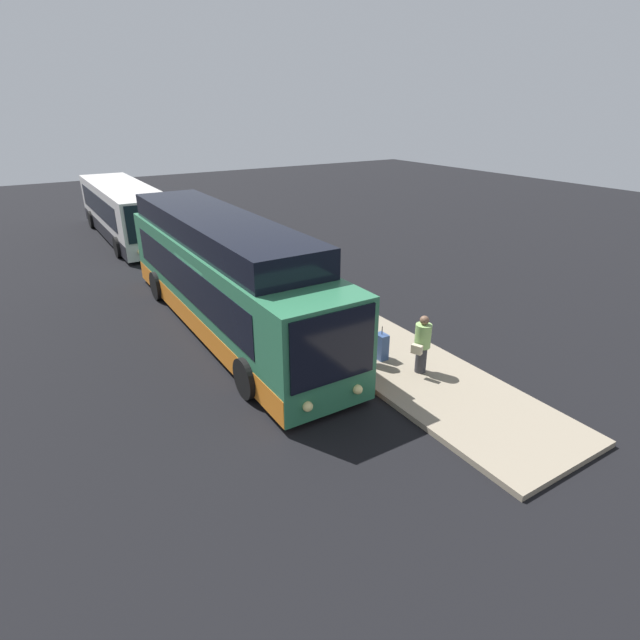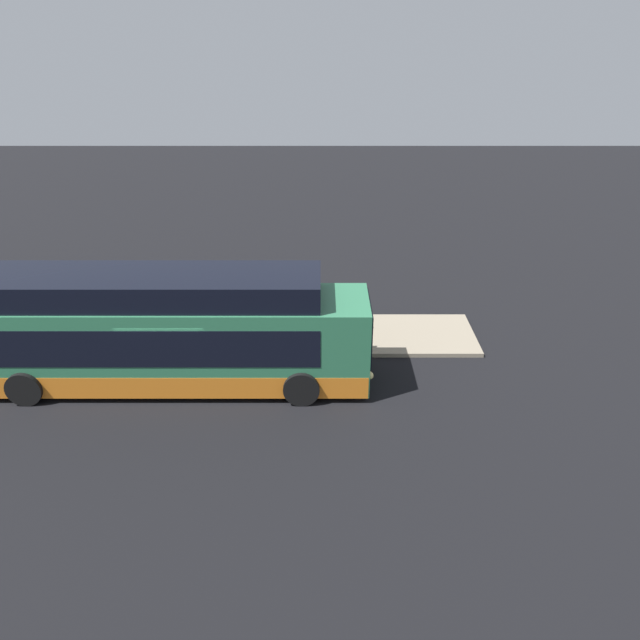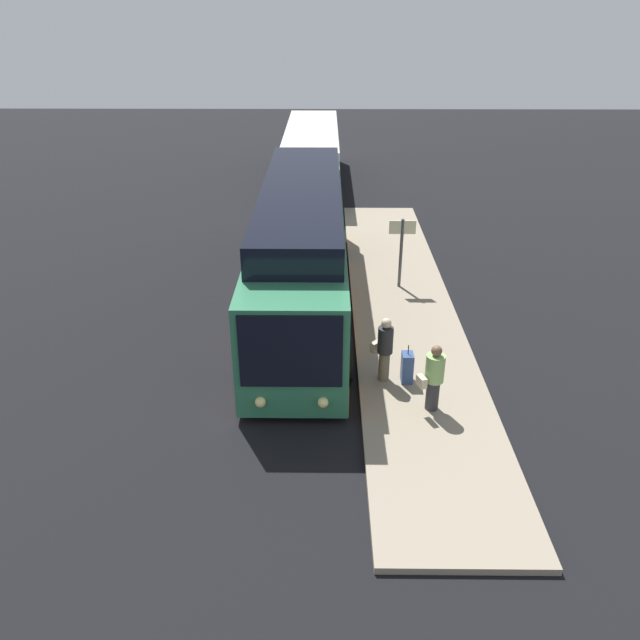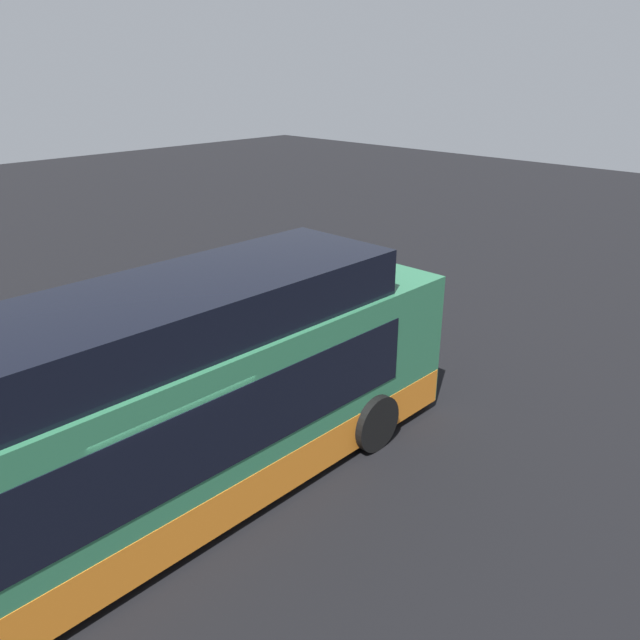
{
  "view_description": "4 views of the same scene",
  "coord_description": "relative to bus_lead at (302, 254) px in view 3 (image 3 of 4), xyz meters",
  "views": [
    {
      "loc": [
        14.06,
        -5.33,
        6.77
      ],
      "look_at": [
        4.45,
        0.66,
        1.86
      ],
      "focal_mm": 28.0,
      "sensor_mm": 36.0,
      "label": 1
    },
    {
      "loc": [
        4.5,
        -16.65,
        10.27
      ],
      "look_at": [
        4.45,
        0.66,
        1.86
      ],
      "focal_mm": 35.0,
      "sensor_mm": 36.0,
      "label": 2
    },
    {
      "loc": [
        17.21,
        0.78,
        8.39
      ],
      "look_at": [
        4.45,
        0.66,
        1.86
      ],
      "focal_mm": 35.0,
      "sensor_mm": 36.0,
      "label": 3
    },
    {
      "loc": [
        -3.69,
        -7.24,
        6.53
      ],
      "look_at": [
        4.45,
        0.66,
        1.86
      ],
      "focal_mm": 35.0,
      "sensor_mm": 36.0,
      "label": 4
    }
  ],
  "objects": [
    {
      "name": "ground",
      "position": [
        0.38,
        -0.06,
        -1.64
      ],
      "size": [
        80.0,
        80.0,
        0.0
      ],
      "primitive_type": "plane",
      "color": "black"
    },
    {
      "name": "platform",
      "position": [
        0.38,
        3.08,
        -1.57
      ],
      "size": [
        20.0,
        3.07,
        0.15
      ],
      "color": "gray",
      "rests_on": "ground"
    },
    {
      "name": "bus_lead",
      "position": [
        0.0,
        0.0,
        0.0
      ],
      "size": [
        12.59,
        2.78,
        3.62
      ],
      "color": "#2D704C",
      "rests_on": "ground"
    },
    {
      "name": "bus_second",
      "position": [
        -14.26,
        0.0,
        -0.24
      ],
      "size": [
        11.51,
        2.88,
        2.81
      ],
      "color": "silver",
      "rests_on": "ground"
    },
    {
      "name": "passenger_boarding",
      "position": [
        5.86,
        3.13,
        -0.64
      ],
      "size": [
        0.55,
        0.68,
        1.62
      ],
      "rotation": [
        0.0,
        0.0,
        -2.77
      ],
      "color": "#2D2D33",
      "rests_on": "platform"
    },
    {
      "name": "passenger_waiting",
      "position": [
        4.62,
        2.14,
        -0.6
      ],
      "size": [
        0.61,
        0.62,
        1.66
      ],
      "rotation": [
        0.0,
        0.0,
        2.38
      ],
      "color": "#6B604C",
      "rests_on": "platform"
    },
    {
      "name": "suitcase",
      "position": [
        4.71,
        2.7,
        -1.11
      ],
      "size": [
        0.37,
        0.27,
        1.0
      ],
      "color": "#334C7F",
      "rests_on": "platform"
    },
    {
      "name": "sign_post",
      "position": [
        -0.99,
        3.11,
        -0.03
      ],
      "size": [
        0.1,
        0.83,
        2.26
      ],
      "color": "#4C4C51",
      "rests_on": "platform"
    }
  ]
}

